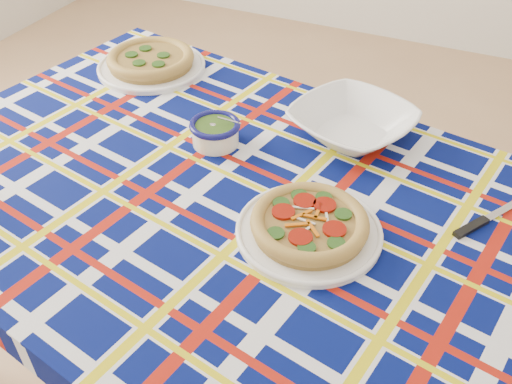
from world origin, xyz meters
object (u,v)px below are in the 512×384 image
at_px(dining_table, 238,223).
at_px(serving_bowl, 352,123).
at_px(pesto_bowl, 215,131).
at_px(main_focaccia_plate, 309,223).

relative_size(dining_table, serving_bowl, 6.17).
relative_size(dining_table, pesto_bowl, 14.28).
bearing_deg(serving_bowl, main_focaccia_plate, -85.74).
xyz_separation_m(dining_table, pesto_bowl, (-0.13, 0.16, 0.11)).
xyz_separation_m(main_focaccia_plate, pesto_bowl, (-0.31, 0.20, 0.01)).
relative_size(pesto_bowl, serving_bowl, 0.43).
bearing_deg(dining_table, serving_bowl, 76.58).
height_order(dining_table, main_focaccia_plate, main_focaccia_plate).
xyz_separation_m(pesto_bowl, serving_bowl, (0.28, 0.16, -0.00)).
bearing_deg(main_focaccia_plate, pesto_bowl, 147.02).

